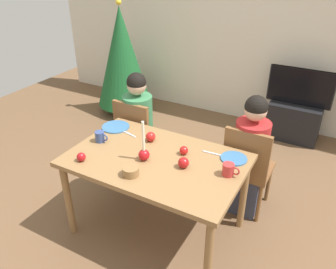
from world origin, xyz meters
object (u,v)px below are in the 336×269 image
at_px(candle_centerpiece, 144,152).
at_px(mug_left, 100,137).
at_px(person_right_child, 249,158).
at_px(person_left_child, 139,128).
at_px(plate_left, 116,127).
at_px(apple_far_edge, 151,137).
at_px(dining_table, 156,167).
at_px(apple_near_candle, 81,157).
at_px(apple_by_left_plate, 184,163).
at_px(chair_right, 247,165).
at_px(chair_left, 137,134).
at_px(tv_stand, 294,121).
at_px(plate_right, 234,158).
at_px(bowl_walnuts, 131,171).
at_px(tv, 301,87).
at_px(mug_right, 229,170).
at_px(christmas_tree, 122,57).
at_px(apple_by_right_mug, 184,150).

relative_size(candle_centerpiece, mug_left, 2.71).
bearing_deg(candle_centerpiece, person_right_child, 46.70).
xyz_separation_m(person_left_child, candle_centerpiece, (0.52, -0.70, 0.25)).
xyz_separation_m(plate_left, apple_far_edge, (0.42, -0.06, 0.04)).
distance_m(dining_table, apple_near_candle, 0.60).
xyz_separation_m(mug_left, apple_by_left_plate, (0.80, -0.00, -0.00)).
xyz_separation_m(chair_right, apple_by_left_plate, (-0.34, -0.61, 0.28)).
distance_m(chair_left, tv_stand, 2.16).
bearing_deg(person_right_child, chair_left, -178.43).
relative_size(dining_table, plate_right, 6.61).
bearing_deg(apple_by_left_plate, apple_near_candle, -157.70).
height_order(chair_left, tv_stand, chair_left).
bearing_deg(apple_far_edge, apple_near_candle, -121.00).
bearing_deg(apple_far_edge, bowl_walnuts, -75.13).
height_order(tv, candle_centerpiece, candle_centerpiece).
height_order(plate_left, mug_right, mug_right).
height_order(chair_left, apple_by_left_plate, chair_left).
relative_size(candle_centerpiece, apple_far_edge, 3.97).
height_order(apple_near_candle, apple_by_left_plate, apple_by_left_plate).
bearing_deg(candle_centerpiece, apple_far_edge, 111.31).
bearing_deg(christmas_tree, apple_far_edge, -48.38).
bearing_deg(person_right_child, plate_right, -96.57).
distance_m(tv, mug_left, 2.63).
height_order(tv_stand, candle_centerpiece, candle_centerpiece).
distance_m(dining_table, mug_right, 0.60).
bearing_deg(chair_right, apple_far_edge, -152.91).
height_order(christmas_tree, apple_by_left_plate, christmas_tree).
height_order(plate_left, apple_near_candle, apple_near_candle).
bearing_deg(plate_right, person_right_child, 83.43).
bearing_deg(mug_left, mug_right, 3.38).
bearing_deg(christmas_tree, apple_near_candle, -61.81).
height_order(person_left_child, apple_far_edge, person_left_child).
relative_size(plate_right, mug_right, 1.60).
bearing_deg(bowl_walnuts, tv_stand, 73.49).
bearing_deg(apple_by_right_mug, chair_left, 149.64).
bearing_deg(apple_by_right_mug, mug_right, -13.51).
relative_size(mug_left, apple_far_edge, 1.46).
height_order(chair_left, apple_by_right_mug, chair_left).
bearing_deg(mug_right, chair_right, 89.38).
height_order(chair_left, bowl_walnuts, chair_left).
xyz_separation_m(christmas_tree, candle_centerpiece, (1.61, -1.97, -0.02)).
bearing_deg(dining_table, tv, 72.69).
distance_m(christmas_tree, plate_right, 2.76).
distance_m(person_right_child, mug_right, 0.62).
bearing_deg(tv_stand, candle_centerpiece, -108.49).
relative_size(mug_left, apple_by_right_mug, 1.77).
xyz_separation_m(candle_centerpiece, bowl_walnuts, (0.02, -0.22, -0.04)).
distance_m(tv, apple_far_edge, 2.27).
distance_m(chair_left, tv, 2.15).
height_order(tv, apple_by_right_mug, tv).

